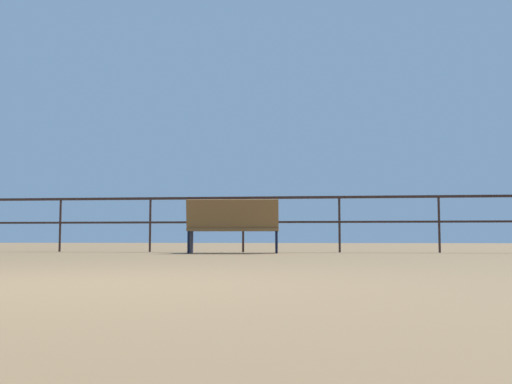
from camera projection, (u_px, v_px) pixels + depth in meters
ground_plane at (62, 285)px, 3.47m from camera, size 60.00×60.00×0.00m
pier_railing at (243, 211)px, 11.74m from camera, size 22.63×0.05×1.09m
bench_near_left at (233, 225)px, 10.79m from camera, size 1.69×0.72×0.97m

